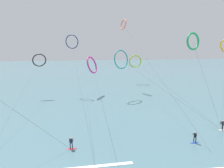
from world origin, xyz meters
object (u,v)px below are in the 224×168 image
at_px(surfer_crimson, 71,144).
at_px(kite_charcoal, 39,60).
at_px(surfer_cobalt, 195,138).
at_px(kite_magenta, 92,65).
at_px(kite_emerald, 193,41).
at_px(surfer_ivory, 223,126).
at_px(kite_teal, 121,60).
at_px(kite_coral, 123,25).
at_px(kite_lime, 135,61).
at_px(kite_navy, 72,42).

bearing_deg(surfer_crimson, kite_charcoal, -65.08).
xyz_separation_m(surfer_cobalt, surfer_crimson, (-17.47, 1.50, 0.00)).
relative_size(surfer_cobalt, kite_magenta, 0.04).
relative_size(surfer_crimson, kite_emerald, 0.10).
height_order(surfer_crimson, kite_charcoal, kite_charcoal).
relative_size(surfer_ivory, kite_teal, 0.07).
distance_m(surfer_ivory, kite_coral, 42.33).
bearing_deg(kite_teal, kite_emerald, -80.71).
relative_size(surfer_crimson, surfer_ivory, 1.00).
distance_m(kite_lime, kite_navy, 27.77).
xyz_separation_m(surfer_cobalt, kite_lime, (5.70, 47.58, 7.78)).
bearing_deg(kite_magenta, kite_charcoal, 119.61).
xyz_separation_m(surfer_cobalt, kite_teal, (-4.67, 26.85, 9.76)).
bearing_deg(surfer_crimson, kite_magenta, -91.35).
bearing_deg(kite_magenta, kite_lime, -17.85).
distance_m(surfer_cobalt, kite_navy, 40.92).
distance_m(kite_emerald, kite_navy, 32.26).
bearing_deg(kite_navy, kite_charcoal, 35.13).
bearing_deg(kite_coral, surfer_ivory, -1.53).
bearing_deg(kite_charcoal, kite_emerald, -30.69).
height_order(surfer_crimson, kite_teal, kite_teal).
bearing_deg(kite_emerald, kite_navy, 122.19).
relative_size(kite_navy, kite_coral, 0.92).
bearing_deg(surfer_ivory, kite_coral, -138.07).
xyz_separation_m(surfer_cobalt, surfer_ivory, (7.16, 3.11, 0.00)).
relative_size(kite_charcoal, kite_emerald, 2.06).
relative_size(surfer_crimson, kite_charcoal, 0.05).
height_order(kite_lime, kite_navy, kite_navy).
bearing_deg(kite_magenta, kite_coral, -25.52).
height_order(surfer_crimson, kite_magenta, kite_magenta).
relative_size(kite_emerald, kite_coral, 0.38).
distance_m(surfer_crimson, surfer_ivory, 24.68).
bearing_deg(surfer_crimson, surfer_ivory, -167.64).
distance_m(surfer_crimson, kite_magenta, 32.10).
bearing_deg(kite_lime, kite_emerald, 100.34).
distance_m(kite_teal, kite_lime, 23.26).
bearing_deg(kite_navy, kite_lime, -123.90).
xyz_separation_m(kite_navy, kite_coral, (16.45, 5.35, 5.77)).
relative_size(kite_magenta, kite_charcoal, 1.13).
distance_m(surfer_ivory, kite_emerald, 17.38).
height_order(surfer_crimson, kite_navy, kite_navy).
bearing_deg(surfer_ivory, surfer_crimson, -57.17).
bearing_deg(kite_magenta, kite_navy, 102.29).
height_order(kite_teal, kite_navy, kite_navy).
relative_size(kite_teal, kite_navy, 0.63).
height_order(kite_teal, kite_emerald, kite_emerald).
height_order(surfer_cobalt, kite_magenta, kite_magenta).
bearing_deg(kite_navy, kite_emerald, 165.87).
bearing_deg(kite_lime, surfer_crimson, 71.18).
distance_m(kite_lime, kite_emerald, 34.91).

